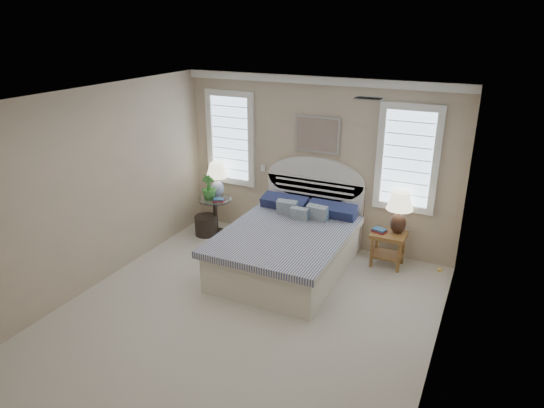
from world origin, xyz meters
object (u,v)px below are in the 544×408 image
(side_table_left, at_px, (215,212))
(lamp_left, at_px, (217,176))
(floor_pot, at_px, (206,225))
(bed, at_px, (290,244))
(nightstand_right, at_px, (388,242))
(lamp_right, at_px, (400,208))

(side_table_left, bearing_deg, lamp_left, 102.99)
(floor_pot, relative_size, lamp_left, 0.63)
(bed, xyz_separation_m, side_table_left, (-1.65, 0.59, 0.00))
(nightstand_right, distance_m, lamp_right, 0.55)
(nightstand_right, bearing_deg, floor_pot, -175.60)
(nightstand_right, relative_size, lamp_right, 0.83)
(side_table_left, relative_size, lamp_right, 0.99)
(nightstand_right, bearing_deg, bed, -151.97)
(side_table_left, relative_size, floor_pot, 1.67)
(floor_pot, height_order, lamp_right, lamp_right)
(floor_pot, bearing_deg, bed, -14.48)
(nightstand_right, relative_size, floor_pot, 1.41)
(floor_pot, bearing_deg, side_table_left, 49.19)
(lamp_left, xyz_separation_m, lamp_right, (3.08, 0.04, -0.07))
(side_table_left, distance_m, lamp_left, 0.63)
(lamp_left, bearing_deg, floor_pot, -106.06)
(bed, height_order, nightstand_right, bed)
(side_table_left, distance_m, floor_pot, 0.28)
(lamp_right, bearing_deg, nightstand_right, -135.51)
(nightstand_right, distance_m, lamp_left, 3.05)
(side_table_left, xyz_separation_m, lamp_right, (3.05, 0.20, 0.53))
(nightstand_right, bearing_deg, lamp_right, 44.49)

